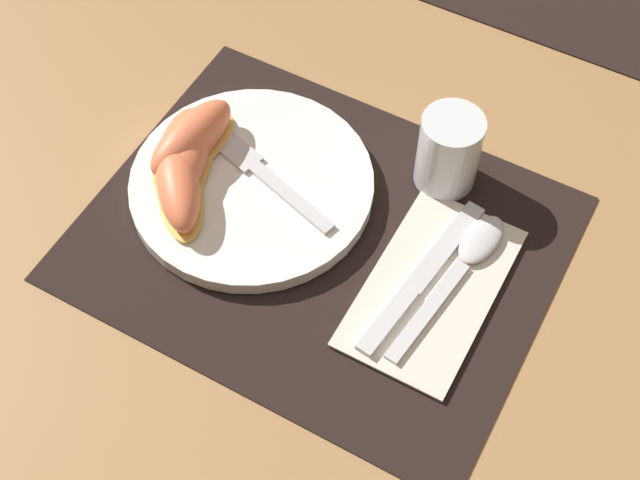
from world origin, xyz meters
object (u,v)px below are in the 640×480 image
object	(u,v)px
spoon	(467,258)
citrus_wedge_2	(178,187)
juice_glass	(448,155)
fork	(259,170)
knife	(420,279)
citrus_wedge_0	(192,140)
citrus_wedge_1	(181,158)
plate	(252,185)

from	to	relation	value
spoon	citrus_wedge_2	distance (m)	0.29
juice_glass	fork	bearing A→B (deg)	-149.61
knife	citrus_wedge_2	xyz separation A→B (m)	(-0.25, -0.03, 0.03)
fork	knife	bearing A→B (deg)	-8.91
knife	citrus_wedge_0	size ratio (longest dim) A/B	1.65
fork	citrus_wedge_0	distance (m)	0.07
fork	citrus_wedge_2	world-z (taller)	citrus_wedge_2
citrus_wedge_2	fork	bearing A→B (deg)	51.58
juice_glass	knife	size ratio (longest dim) A/B	0.43
juice_glass	fork	world-z (taller)	juice_glass
fork	citrus_wedge_1	size ratio (longest dim) A/B	1.31
citrus_wedge_1	juice_glass	bearing A→B (deg)	28.93
plate	fork	distance (m)	0.02
juice_glass	fork	size ratio (longest dim) A/B	0.49
citrus_wedge_0	fork	bearing A→B (deg)	8.56
juice_glass	knife	distance (m)	0.13
spoon	juice_glass	bearing A→B (deg)	126.62
juice_glass	knife	bearing A→B (deg)	-75.84
citrus_wedge_1	knife	bearing A→B (deg)	0.61
citrus_wedge_1	citrus_wedge_2	size ratio (longest dim) A/B	1.14
fork	citrus_wedge_0	size ratio (longest dim) A/B	1.43
citrus_wedge_0	spoon	bearing A→B (deg)	4.45
plate	spoon	xyz separation A→B (m)	(0.23, 0.02, -0.00)
citrus_wedge_1	spoon	bearing A→B (deg)	8.79
fork	citrus_wedge_0	xyz separation A→B (m)	(-0.07, -0.01, 0.02)
knife	citrus_wedge_2	world-z (taller)	citrus_wedge_2
plate	juice_glass	xyz separation A→B (m)	(0.16, 0.11, 0.03)
citrus_wedge_0	citrus_wedge_2	world-z (taller)	citrus_wedge_0
spoon	fork	bearing A→B (deg)	-176.87
plate	citrus_wedge_1	bearing A→B (deg)	-163.20
spoon	fork	size ratio (longest dim) A/B	1.10
citrus_wedge_0	citrus_wedge_1	size ratio (longest dim) A/B	0.91
juice_glass	spoon	xyz separation A→B (m)	(0.06, -0.08, -0.03)
plate	spoon	world-z (taller)	plate
knife	citrus_wedge_0	distance (m)	0.27
citrus_wedge_1	plate	bearing A→B (deg)	16.80
fork	citrus_wedge_2	size ratio (longest dim) A/B	1.49
spoon	citrus_wedge_2	world-z (taller)	citrus_wedge_2
knife	spoon	size ratio (longest dim) A/B	1.04
juice_glass	citrus_wedge_2	size ratio (longest dim) A/B	0.74
plate	fork	size ratio (longest dim) A/B	1.42
knife	citrus_wedge_1	bearing A→B (deg)	-179.39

